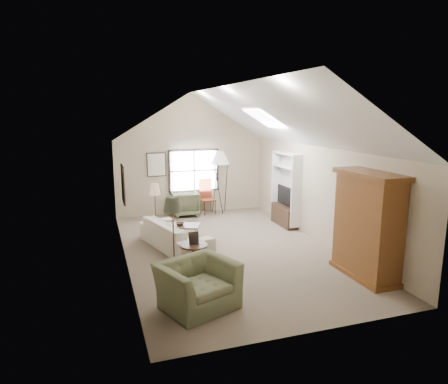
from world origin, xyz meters
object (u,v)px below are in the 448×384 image
object	(u,v)px
side_table	(194,258)
side_chair	(208,197)
sofa	(175,235)
armchair_near	(197,285)
armoire	(367,225)
coffee_table	(180,234)
armchair_far	(185,204)

from	to	relation	value
side_table	side_chair	bearing A→B (deg)	70.80
sofa	armchair_near	distance (m)	3.21
side_table	sofa	bearing A→B (deg)	93.58
armchair_near	side_chair	size ratio (longest dim) A/B	1.08
armoire	armchair_near	distance (m)	3.73
armoire	side_table	world-z (taller)	armoire
sofa	side_chair	xyz separation A→B (m)	(1.74, 3.12, 0.23)
sofa	armoire	bearing A→B (deg)	-147.55
armchair_near	coffee_table	size ratio (longest dim) A/B	1.27
sofa	coffee_table	xyz separation A→B (m)	(0.19, 0.28, -0.09)
coffee_table	side_chair	distance (m)	3.25
armoire	coffee_table	size ratio (longest dim) A/B	2.23
armchair_near	coffee_table	world-z (taller)	armchair_near
sofa	armchair_far	world-z (taller)	armchair_far
armoire	armchair_near	bearing A→B (deg)	-176.53
armchair_near	side_chair	xyz separation A→B (m)	(1.98, 6.32, 0.17)
armchair_near	side_table	size ratio (longest dim) A/B	2.11
armoire	armchair_near	size ratio (longest dim) A/B	1.76
side_table	side_chair	size ratio (longest dim) A/B	0.51
coffee_table	armchair_far	bearing A→B (deg)	74.94
sofa	coffee_table	bearing A→B (deg)	-51.09
side_table	coffee_table	bearing A→B (deg)	87.11
armchair_far	coffee_table	size ratio (longest dim) A/B	0.89
armchair_near	coffee_table	xyz separation A→B (m)	(0.43, 3.49, -0.16)
armchair_far	side_table	size ratio (longest dim) A/B	1.47
armoire	armchair_far	distance (m)	6.62
sofa	coffee_table	distance (m)	0.36
coffee_table	side_chair	world-z (taller)	side_chair
armchair_far	side_chair	size ratio (longest dim) A/B	0.75
armoire	armchair_far	size ratio (longest dim) A/B	2.52
sofa	side_chair	distance (m)	3.58
coffee_table	side_table	distance (m)	1.89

